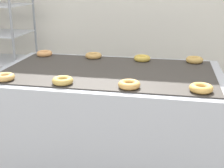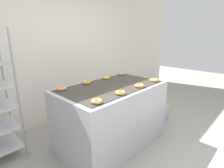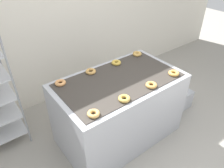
% 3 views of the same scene
% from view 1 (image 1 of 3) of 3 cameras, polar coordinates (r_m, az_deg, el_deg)
% --- Properties ---
extents(fryer_machine, '(1.60, 0.94, 0.96)m').
position_cam_1_polar(fryer_machine, '(2.39, -0.69, -8.64)').
color(fryer_machine, '#A8AAB2').
rests_on(fryer_machine, ground_plane).
extents(donut_near_left, '(0.13, 0.13, 0.04)m').
position_cam_1_polar(donut_near_left, '(2.11, -19.03, 1.21)').
color(donut_near_left, tan).
rests_on(donut_near_left, fryer_machine).
extents(donut_near_midleft, '(0.13, 0.13, 0.04)m').
position_cam_1_polar(donut_near_midleft, '(1.94, -9.01, 0.61)').
color(donut_near_midleft, gold).
rests_on(donut_near_midleft, fryer_machine).
extents(donut_near_midright, '(0.13, 0.13, 0.04)m').
position_cam_1_polar(donut_near_midright, '(1.85, 3.16, -0.09)').
color(donut_near_midright, '#D5984B').
rests_on(donut_near_midright, fryer_machine).
extents(donut_near_right, '(0.14, 0.14, 0.04)m').
position_cam_1_polar(donut_near_right, '(1.86, 15.98, -0.74)').
color(donut_near_right, gold).
rests_on(donut_near_right, fryer_machine).
extents(donut_far_left, '(0.13, 0.13, 0.04)m').
position_cam_1_polar(donut_far_left, '(2.71, -12.25, 5.49)').
color(donut_far_left, tan).
rests_on(donut_far_left, fryer_machine).
extents(donut_far_midleft, '(0.13, 0.13, 0.04)m').
position_cam_1_polar(donut_far_midleft, '(2.57, -3.41, 5.21)').
color(donut_far_midleft, tan).
rests_on(donut_far_midleft, fryer_machine).
extents(donut_far_midright, '(0.13, 0.13, 0.04)m').
position_cam_1_polar(donut_far_midright, '(2.49, 5.53, 4.72)').
color(donut_far_midright, gold).
rests_on(donut_far_midright, fryer_machine).
extents(donut_far_right, '(0.13, 0.13, 0.04)m').
position_cam_1_polar(donut_far_right, '(2.50, 14.85, 4.30)').
color(donut_far_right, tan).
rests_on(donut_far_right, fryer_machine).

